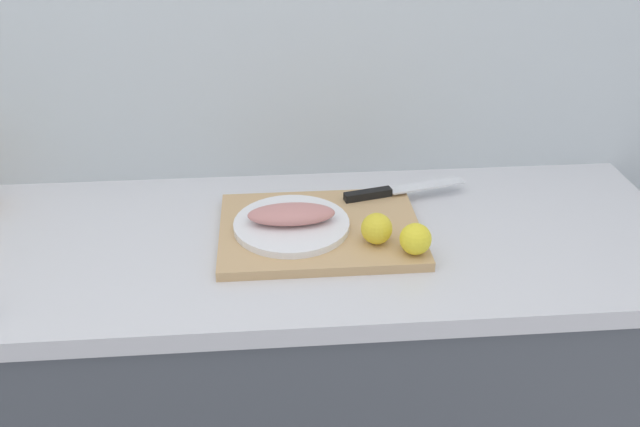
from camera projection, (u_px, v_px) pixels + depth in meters
name	position (u px, v px, depth m)	size (l,w,h in m)	color
back_wall	(206.00, 32.00, 1.52)	(3.20, 0.05, 2.50)	silver
kitchen_counter	(224.00, 401.00, 1.63)	(2.00, 0.60, 0.90)	#4C5159
cutting_board	(320.00, 230.00, 1.43)	(0.42, 0.32, 0.02)	tan
white_plate	(292.00, 225.00, 1.42)	(0.24, 0.24, 0.01)	white
fish_fillet	(291.00, 214.00, 1.40)	(0.18, 0.08, 0.04)	tan
chef_knife	(390.00, 191.00, 1.55)	(0.29, 0.10, 0.02)	silver
lemon_0	(377.00, 229.00, 1.36)	(0.06, 0.06, 0.06)	yellow
lemon_1	(415.00, 239.00, 1.32)	(0.06, 0.06, 0.06)	yellow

